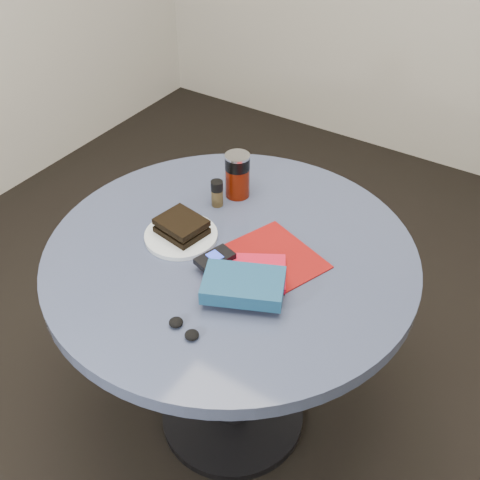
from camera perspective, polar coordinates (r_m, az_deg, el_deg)
The scene contains 11 objects.
ground at distance 2.16m, azimuth -0.70°, elevation -16.38°, with size 4.00×4.00×0.00m, color black.
table at distance 1.71m, azimuth -0.85°, elevation -5.20°, with size 1.00×1.00×0.75m.
plate at distance 1.65m, azimuth -5.61°, elevation 0.41°, with size 0.20×0.20×0.01m, color silver.
sandwich at distance 1.64m, azimuth -5.56°, elevation 1.32°, with size 0.14×0.12×0.04m.
soda_can at distance 1.77m, azimuth -0.25°, elevation 6.16°, with size 0.09×0.09×0.14m.
pepper_grinder at distance 1.75m, azimuth -2.19°, elevation 4.46°, with size 0.05×0.05×0.08m.
magazine at distance 1.59m, azimuth 3.53°, elevation -1.54°, with size 0.24×0.18×0.00m, color maroon.
red_book at distance 1.52m, azimuth 0.59°, elevation -3.10°, with size 0.20×0.13×0.02m, color red.
novel at distance 1.45m, azimuth 0.33°, elevation -4.30°, with size 0.19×0.13×0.04m, color navy.
mp3_player at distance 1.54m, azimuth -2.41°, elevation -1.76°, with size 0.08×0.11×0.02m.
headphones at distance 1.39m, azimuth -5.35°, elevation -8.36°, with size 0.09×0.05×0.02m.
Camera 1 is at (0.69, -1.02, 1.78)m, focal length 45.00 mm.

